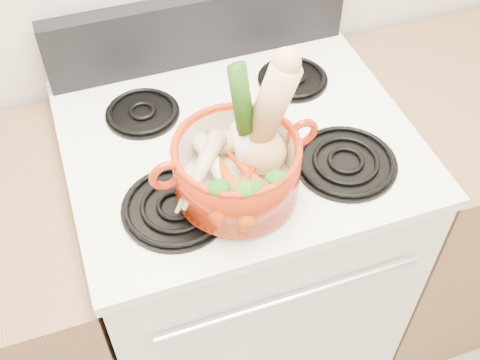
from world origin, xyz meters
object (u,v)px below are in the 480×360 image
object	(u,v)px
dutch_oven	(237,168)
squash	(263,120)
stove_body	(239,257)
leek	(244,124)

from	to	relation	value
dutch_oven	squash	world-z (taller)	squash
stove_body	leek	bearing A→B (deg)	-105.06
dutch_oven	leek	world-z (taller)	leek
stove_body	dutch_oven	bearing A→B (deg)	-110.38
dutch_oven	squash	size ratio (longest dim) A/B	0.97
stove_body	leek	xyz separation A→B (m)	(-0.04, -0.14, 0.66)
squash	dutch_oven	bearing A→B (deg)	-137.00
stove_body	dutch_oven	size ratio (longest dim) A/B	3.65
stove_body	squash	xyz separation A→B (m)	(0.00, -0.14, 0.66)
dutch_oven	squash	xyz separation A→B (m)	(0.06, 0.02, 0.09)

